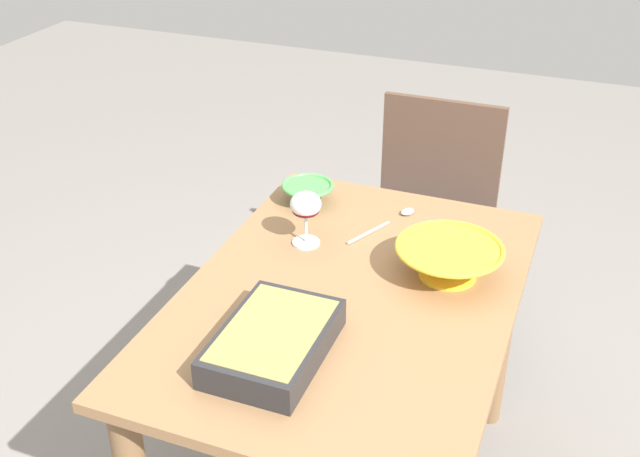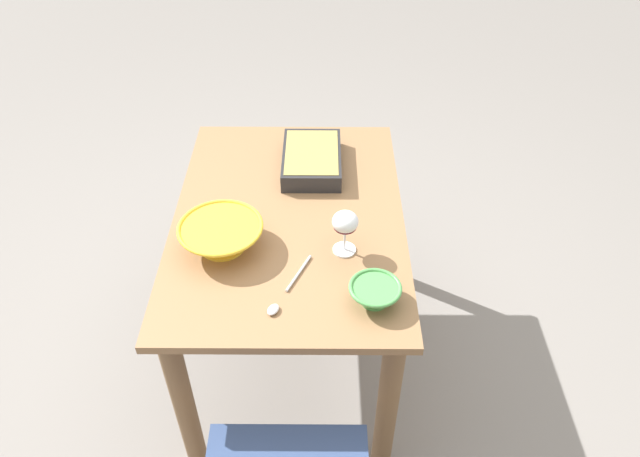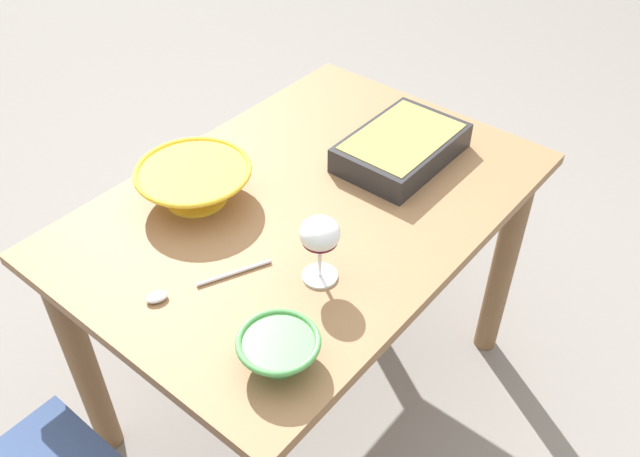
{
  "view_description": "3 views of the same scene",
  "coord_description": "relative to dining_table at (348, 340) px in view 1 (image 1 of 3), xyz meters",
  "views": [
    {
      "loc": [
        -1.44,
        -0.48,
        1.78
      ],
      "look_at": [
        0.1,
        0.12,
        0.82
      ],
      "focal_mm": 43.27,
      "sensor_mm": 36.0,
      "label": 1
    },
    {
      "loc": [
        1.53,
        0.11,
        2.01
      ],
      "look_at": [
        0.12,
        0.11,
        0.77
      ],
      "focal_mm": 33.48,
      "sensor_mm": 36.0,
      "label": 2
    },
    {
      "loc": [
        0.93,
        0.8,
        1.7
      ],
      "look_at": [
        0.08,
        0.11,
        0.75
      ],
      "focal_mm": 38.01,
      "sensor_mm": 36.0,
      "label": 3
    }
  ],
  "objects": [
    {
      "name": "serving_spoon",
      "position": [
        0.37,
        -0.0,
        0.15
      ],
      "size": [
        0.25,
        0.13,
        0.01
      ],
      "color": "silver",
      "rests_on": "dining_table"
    },
    {
      "name": "mixing_bowl",
      "position": [
        0.39,
        0.26,
        0.18
      ],
      "size": [
        0.15,
        0.15,
        0.06
      ],
      "color": "#4C994C",
      "rests_on": "dining_table"
    },
    {
      "name": "small_bowl",
      "position": [
        0.16,
        -0.2,
        0.19
      ],
      "size": [
        0.27,
        0.27,
        0.09
      ],
      "color": "yellow",
      "rests_on": "dining_table"
    },
    {
      "name": "dining_table",
      "position": [
        0.0,
        0.0,
        0.0
      ],
      "size": [
        1.11,
        0.77,
        0.73
      ],
      "color": "olive",
      "rests_on": "ground_plane"
    },
    {
      "name": "chair",
      "position": [
        0.91,
        0.02,
        -0.11
      ],
      "size": [
        0.44,
        0.45,
        0.85
      ],
      "color": "#334772",
      "rests_on": "ground_plane"
    },
    {
      "name": "wine_glass",
      "position": [
        0.17,
        0.18,
        0.25
      ],
      "size": [
        0.08,
        0.08,
        0.15
      ],
      "color": "white",
      "rests_on": "dining_table"
    },
    {
      "name": "casserole_dish",
      "position": [
        -0.28,
        0.07,
        0.18
      ],
      "size": [
        0.32,
        0.21,
        0.07
      ],
      "color": "#262628",
      "rests_on": "dining_table"
    }
  ]
}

